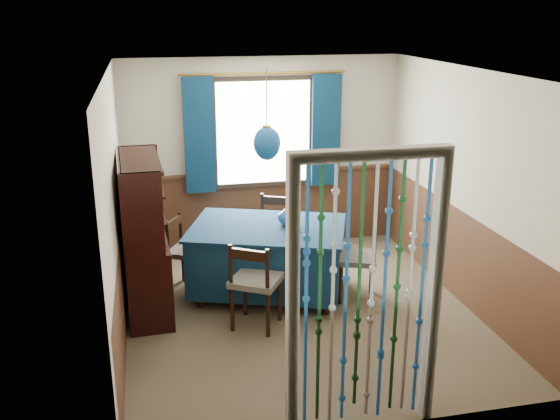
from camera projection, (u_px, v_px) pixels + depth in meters
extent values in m
plane|color=brown|center=(299.00, 310.00, 6.64)|extent=(4.00, 4.00, 0.00)
plane|color=silver|center=(301.00, 71.00, 5.86)|extent=(4.00, 4.00, 0.00)
plane|color=beige|center=(263.00, 155.00, 8.11)|extent=(3.60, 0.00, 3.60)
plane|color=beige|center=(369.00, 279.00, 4.39)|extent=(3.60, 0.00, 3.60)
plane|color=beige|center=(115.00, 210.00, 5.88)|extent=(0.00, 4.00, 4.00)
plane|color=beige|center=(464.00, 188.00, 6.61)|extent=(0.00, 4.00, 4.00)
plane|color=#482B1B|center=(263.00, 210.00, 8.33)|extent=(3.60, 0.00, 3.60)
plane|color=#482B1B|center=(364.00, 371.00, 4.64)|extent=(3.60, 0.00, 3.60)
plane|color=#482B1B|center=(123.00, 283.00, 6.12)|extent=(0.00, 4.00, 4.00)
plane|color=#482B1B|center=(457.00, 253.00, 6.84)|extent=(0.00, 4.00, 4.00)
cube|color=black|center=(263.00, 133.00, 7.97)|extent=(1.32, 0.12, 1.42)
cube|color=#0D2843|center=(268.00, 257.00, 6.90)|extent=(1.88, 1.57, 0.65)
cube|color=#0D2843|center=(267.00, 228.00, 6.79)|extent=(1.95, 1.64, 0.03)
cylinder|color=black|center=(201.00, 301.00, 6.71)|extent=(0.07, 0.07, 0.14)
cylinder|color=black|center=(325.00, 308.00, 6.54)|extent=(0.07, 0.07, 0.14)
cylinder|color=black|center=(218.00, 270.00, 7.49)|extent=(0.07, 0.07, 0.14)
cylinder|color=black|center=(329.00, 276.00, 7.32)|extent=(0.07, 0.07, 0.14)
cylinder|color=black|center=(232.00, 309.00, 6.16)|extent=(0.05, 0.05, 0.47)
cylinder|color=black|center=(268.00, 315.00, 6.04)|extent=(0.05, 0.05, 0.47)
cylinder|color=black|center=(245.00, 294.00, 6.48)|extent=(0.05, 0.05, 0.47)
cylinder|color=black|center=(280.00, 299.00, 6.36)|extent=(0.05, 0.05, 0.47)
cube|color=#5B5549|center=(256.00, 280.00, 6.18)|extent=(0.61, 0.61, 0.06)
cube|color=black|center=(249.00, 255.00, 5.90)|extent=(0.36, 0.24, 0.10)
cylinder|color=black|center=(231.00, 267.00, 6.01)|extent=(0.04, 0.04, 0.46)
cylinder|color=black|center=(267.00, 272.00, 5.89)|extent=(0.04, 0.04, 0.46)
cylinder|color=black|center=(291.00, 247.00, 7.79)|extent=(0.04, 0.04, 0.45)
cylinder|color=black|center=(262.00, 245.00, 7.86)|extent=(0.04, 0.04, 0.45)
cylinder|color=black|center=(286.00, 257.00, 7.47)|extent=(0.04, 0.04, 0.45)
cylinder|color=black|center=(256.00, 255.00, 7.54)|extent=(0.04, 0.04, 0.45)
cube|color=#5B5549|center=(274.00, 231.00, 7.59)|extent=(0.57, 0.56, 0.06)
cube|color=black|center=(277.00, 201.00, 7.65)|extent=(0.37, 0.19, 0.10)
cylinder|color=black|center=(291.00, 212.00, 7.66)|extent=(0.04, 0.04, 0.44)
cylinder|color=black|center=(262.00, 211.00, 7.73)|extent=(0.04, 0.04, 0.44)
cylinder|color=black|center=(183.00, 264.00, 7.30)|extent=(0.04, 0.04, 0.43)
cylinder|color=black|center=(171.00, 275.00, 6.99)|extent=(0.04, 0.04, 0.43)
cylinder|color=black|center=(209.00, 267.00, 7.22)|extent=(0.04, 0.04, 0.43)
cylinder|color=black|center=(197.00, 278.00, 6.90)|extent=(0.04, 0.04, 0.43)
cube|color=#5B5549|center=(189.00, 251.00, 7.03)|extent=(0.55, 0.56, 0.06)
cube|color=black|center=(174.00, 223.00, 6.97)|extent=(0.20, 0.34, 0.10)
cylinder|color=black|center=(181.00, 229.00, 7.17)|extent=(0.04, 0.04, 0.42)
cylinder|color=black|center=(168.00, 239.00, 6.86)|extent=(0.04, 0.04, 0.42)
cylinder|color=black|center=(372.00, 287.00, 6.68)|extent=(0.04, 0.04, 0.45)
cylinder|color=black|center=(371.00, 273.00, 7.01)|extent=(0.04, 0.04, 0.45)
cylinder|color=black|center=(340.00, 285.00, 6.72)|extent=(0.04, 0.04, 0.45)
cylinder|color=black|center=(341.00, 272.00, 7.06)|extent=(0.04, 0.04, 0.45)
cube|color=#5B5549|center=(357.00, 258.00, 6.79)|extent=(0.54, 0.55, 0.06)
cube|color=black|center=(375.00, 230.00, 6.66)|extent=(0.17, 0.37, 0.10)
cylinder|color=black|center=(374.00, 248.00, 6.54)|extent=(0.04, 0.04, 0.44)
cylinder|color=black|center=(374.00, 237.00, 6.87)|extent=(0.04, 0.04, 0.44)
cube|color=black|center=(147.00, 272.00, 6.59)|extent=(0.49, 1.28, 0.82)
cube|color=black|center=(142.00, 216.00, 5.77)|extent=(0.39, 0.07, 0.82)
cube|color=black|center=(141.00, 182.00, 6.89)|extent=(0.39, 0.07, 0.82)
cube|color=black|center=(139.00, 160.00, 6.21)|extent=(0.44, 1.27, 0.04)
cube|color=black|center=(122.00, 199.00, 6.29)|extent=(0.08, 1.24, 0.82)
cube|color=black|center=(146.00, 209.00, 6.38)|extent=(0.39, 1.19, 0.02)
cube|color=black|center=(144.00, 183.00, 6.29)|extent=(0.39, 1.19, 0.02)
cylinder|color=olive|center=(267.00, 106.00, 6.38)|extent=(0.01, 0.01, 0.78)
ellipsoid|color=navy|center=(267.00, 143.00, 6.50)|extent=(0.29, 0.29, 0.35)
cylinder|color=olive|center=(267.00, 127.00, 6.45)|extent=(0.09, 0.09, 0.03)
imported|color=navy|center=(288.00, 215.00, 6.81)|extent=(0.21, 0.21, 0.21)
imported|color=beige|center=(148.00, 210.00, 6.19)|extent=(0.26, 0.26, 0.05)
imported|color=beige|center=(148.00, 216.00, 6.77)|extent=(0.19, 0.19, 0.19)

